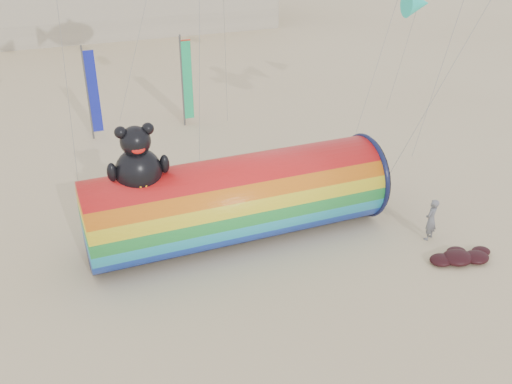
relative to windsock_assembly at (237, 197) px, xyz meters
name	(u,v)px	position (x,y,z in m)	size (l,w,h in m)	color
ground	(259,271)	(-0.11, -2.46, -1.78)	(160.00, 160.00, 0.00)	#CCB58C
windsock_assembly	(237,197)	(0.00, 0.00, 0.00)	(11.62, 3.54, 5.36)	red
kite_handler	(431,220)	(6.94, -2.97, -0.91)	(0.63, 0.42, 1.74)	slate
fabric_bundle	(461,257)	(7.11, -4.69, -1.60)	(2.62, 1.35, 0.41)	#36090E
festival_banners	(156,84)	(-0.08, 12.89, 0.86)	(6.05, 0.61, 5.20)	#59595E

